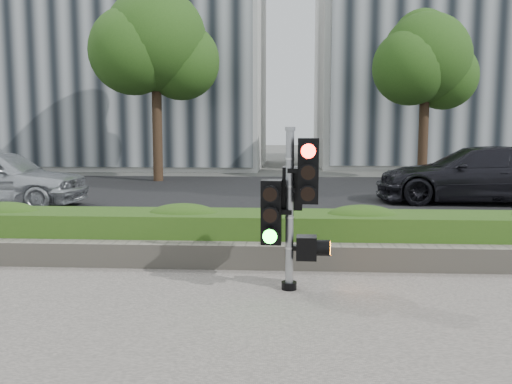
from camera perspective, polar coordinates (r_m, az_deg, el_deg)
ground at (r=5.88m, az=-0.65°, el=-12.94°), size 120.00×120.00×0.00m
road at (r=15.65m, az=1.98°, el=-0.52°), size 60.00×13.00×0.02m
curb at (r=8.89m, az=0.81°, el=-5.74°), size 60.00×0.25×0.12m
stone_wall at (r=7.64m, az=0.38°, el=-6.73°), size 12.00×0.32×0.34m
hedge at (r=8.24m, az=0.62°, el=-4.53°), size 12.00×1.00×0.68m
building_left at (r=30.53m, az=-15.19°, el=16.90°), size 16.00×9.00×15.00m
building_right at (r=32.56m, az=23.10°, el=13.27°), size 18.00×10.00×12.00m
tree_left at (r=20.90m, az=-10.54°, el=15.04°), size 4.61×4.03×7.34m
tree_right at (r=21.82m, az=17.38°, el=12.99°), size 4.10×3.58×6.53m
traffic_signal at (r=6.50m, az=3.81°, el=-0.91°), size 0.68×0.50×1.96m
car_dark at (r=15.46m, az=22.09°, el=1.72°), size 5.26×2.42×1.49m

